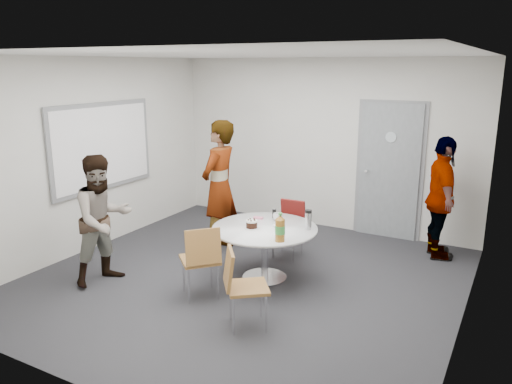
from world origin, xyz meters
The scene contains 15 objects.
floor centered at (0.00, 0.00, 0.00)m, with size 5.00×5.00×0.00m, color black.
ceiling centered at (0.00, 0.00, 2.70)m, with size 5.00×5.00×0.00m, color silver.
wall_back centered at (0.00, 2.50, 1.35)m, with size 5.00×5.00×0.00m, color silver.
wall_left centered at (-2.50, 0.00, 1.35)m, with size 5.00×5.00×0.00m, color silver.
wall_right centered at (2.50, 0.00, 1.35)m, with size 5.00×5.00×0.00m, color silver.
wall_front centered at (0.00, -2.50, 1.35)m, with size 5.00×5.00×0.00m, color silver.
door centered at (1.10, 2.48, 1.03)m, with size 1.02×0.17×2.12m.
whiteboard centered at (-2.46, 0.20, 1.45)m, with size 0.04×1.90×1.25m.
table centered at (0.23, 0.14, 0.59)m, with size 1.28×1.28×1.00m.
chair_near_left centered at (-0.16, -0.68, 0.53)m, with size 0.60×0.60×0.86m.
chair_near_right centered at (0.53, -1.02, 0.50)m, with size 0.58×0.57×0.83m.
chair_far centered at (0.14, 1.02, 0.47)m, with size 0.38×0.41×0.78m.
person_main centered at (-0.83, 0.74, 0.93)m, with size 0.68×0.45×1.87m, color #A5C6EA.
person_left centered at (-1.47, -0.84, 0.79)m, with size 0.77×0.60×1.58m, color white.
person_right centered at (1.95, 1.94, 0.84)m, with size 0.99×0.41×1.68m, color black.
Camera 1 is at (2.89, -4.96, 2.59)m, focal length 35.00 mm.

